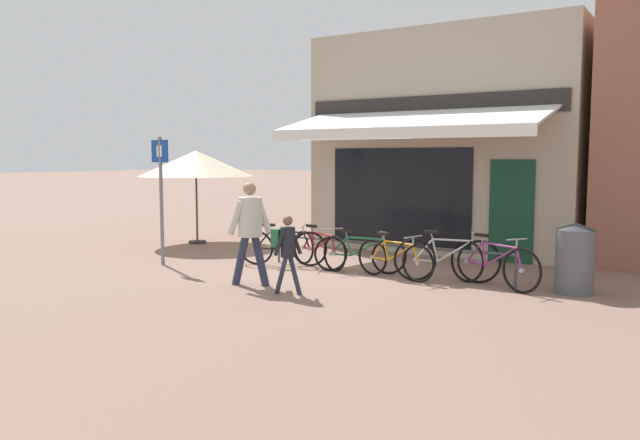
{
  "coord_description": "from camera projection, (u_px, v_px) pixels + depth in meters",
  "views": [
    {
      "loc": [
        6.06,
        -10.27,
        2.13
      ],
      "look_at": [
        0.27,
        -1.13,
        1.05
      ],
      "focal_mm": 35.0,
      "sensor_mm": 36.0,
      "label": 1
    }
  ],
  "objects": [
    {
      "name": "bicycle_silver",
      "position": [
        446.0,
        259.0,
        10.71
      ],
      "size": [
        1.73,
        0.8,
        0.89
      ],
      "rotation": [
        -0.05,
        0.0,
        0.38
      ],
      "color": "black",
      "rests_on": "ground_plane"
    },
    {
      "name": "pedestrian_child",
      "position": [
        286.0,
        244.0,
        9.71
      ],
      "size": [
        0.47,
        0.39,
        1.25
      ],
      "rotation": [
        0.0,
        0.0,
        0.07
      ],
      "color": "#282D47",
      "rests_on": "ground_plane"
    },
    {
      "name": "cafe_parasol",
      "position": [
        196.0,
        164.0,
        15.44
      ],
      "size": [
        2.82,
        2.82,
        2.31
      ],
      "color": "#4C3D2D",
      "rests_on": "ground_plane"
    },
    {
      "name": "parking_sign",
      "position": [
        161.0,
        187.0,
        12.33
      ],
      "size": [
        0.44,
        0.07,
        2.54
      ],
      "color": "slate",
      "rests_on": "ground_plane"
    },
    {
      "name": "bicycle_purple",
      "position": [
        493.0,
        264.0,
        10.25
      ],
      "size": [
        1.73,
        0.74,
        0.87
      ],
      "rotation": [
        -0.04,
        0.0,
        -0.37
      ],
      "color": "black",
      "rests_on": "ground_plane"
    },
    {
      "name": "bicycle_orange",
      "position": [
        394.0,
        259.0,
        11.0
      ],
      "size": [
        1.64,
        0.52,
        0.8
      ],
      "rotation": [
        -0.01,
        0.0,
        -0.2
      ],
      "color": "black",
      "rests_on": "ground_plane"
    },
    {
      "name": "bicycle_green",
      "position": [
        359.0,
        253.0,
        11.62
      ],
      "size": [
        1.75,
        0.73,
        0.82
      ],
      "rotation": [
        -0.15,
        0.0,
        0.26
      ],
      "color": "black",
      "rests_on": "ground_plane"
    },
    {
      "name": "bike_rack_rail",
      "position": [
        384.0,
        247.0,
        11.45
      ],
      "size": [
        4.89,
        0.04,
        0.57
      ],
      "color": "#47494F",
      "rests_on": "ground_plane"
    },
    {
      "name": "shop_front",
      "position": [
        453.0,
        143.0,
        14.7
      ],
      "size": [
        6.07,
        4.95,
        4.97
      ],
      "color": "tan",
      "rests_on": "ground_plane"
    },
    {
      "name": "pedestrian_adult",
      "position": [
        250.0,
        223.0,
        10.38
      ],
      "size": [
        0.63,
        0.62,
        1.75
      ],
      "rotation": [
        0.0,
        0.0,
        -0.08
      ],
      "color": "#282D47",
      "rests_on": "ground_plane"
    },
    {
      "name": "litter_bin",
      "position": [
        575.0,
        258.0,
        9.78
      ],
      "size": [
        0.6,
        0.6,
        1.13
      ],
      "color": "#515459",
      "rests_on": "ground_plane"
    },
    {
      "name": "bicycle_black",
      "position": [
        283.0,
        247.0,
        12.32
      ],
      "size": [
        1.67,
        0.77,
        0.84
      ],
      "rotation": [
        0.05,
        0.0,
        0.4
      ],
      "color": "black",
      "rests_on": "ground_plane"
    },
    {
      "name": "ground_plane",
      "position": [
        340.0,
        268.0,
        12.07
      ],
      "size": [
        160.0,
        160.0,
        0.0
      ],
      "primitive_type": "plane",
      "color": "#846656"
    },
    {
      "name": "bicycle_red",
      "position": [
        319.0,
        249.0,
        12.11
      ],
      "size": [
        1.61,
        0.71,
        0.82
      ],
      "rotation": [
        -0.03,
        0.0,
        -0.37
      ],
      "color": "black",
      "rests_on": "ground_plane"
    }
  ]
}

